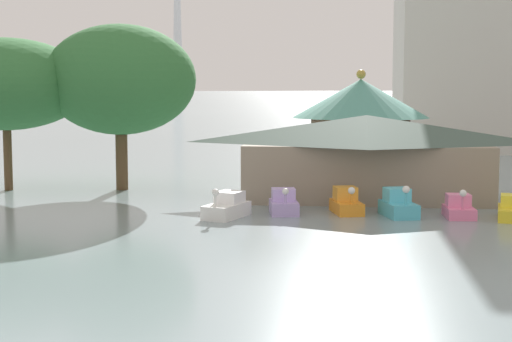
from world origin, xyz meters
The scene contains 9 objects.
pedal_boat_white centered at (4.35, 25.00, 0.54)m, with size 2.34×3.29×1.64m.
pedal_boat_lavender centered at (7.17, 26.54, 0.53)m, with size 1.79×2.54×1.50m.
pedal_boat_orange centered at (10.48, 27.09, 0.55)m, with size 1.90×2.84×1.54m.
pedal_boat_cyan centered at (13.18, 26.32, 0.58)m, with size 2.05×2.95×1.75m.
pedal_boat_pink centered at (16.27, 26.32, 0.47)m, with size 1.51×2.40×1.57m.
boathouse centered at (11.67, 32.47, 2.65)m, with size 15.45×7.23×5.05m.
green_roof_pavilion centered at (11.60, 44.98, 4.21)m, with size 10.16×10.16×7.97m.
shoreline_tree_tall_left centered at (-11.36, 34.34, 6.87)m, with size 10.78×10.78×9.85m.
shoreline_tree_mid centered at (-4.08, 35.43, 7.16)m, with size 9.80×9.80×10.74m.
Camera 1 is at (10.15, -15.75, 6.79)m, focal length 56.53 mm.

